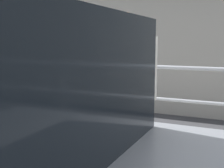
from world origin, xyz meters
The scene contains 5 objects.
sidewalk_curb centered at (0.00, 1.33, 0.06)m, with size 36.00×2.66×0.13m, color #9E9B93.
parking_meter centered at (-0.38, 0.49, 1.24)m, with size 0.18×0.19×1.53m.
pedestrian_at_meter centered at (0.12, 0.68, 1.17)m, with size 0.63×0.75×1.80m.
background_railing centered at (0.00, 2.42, 0.95)m, with size 24.06×0.06×1.15m.
backdrop_wall centered at (0.00, 4.65, 1.41)m, with size 32.00×0.50×2.83m, color gray.
Camera 1 is at (1.25, -2.04, 1.63)m, focal length 47.36 mm.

